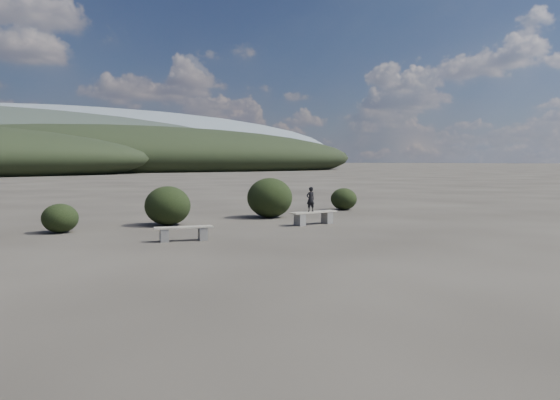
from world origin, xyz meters
TOP-DOWN VIEW (x-y plane):
  - ground at (0.00, 0.00)m, footprint 1200.00×1200.00m
  - bench_left at (-1.74, 4.53)m, footprint 1.63×0.76m
  - bench_right at (3.68, 5.61)m, footprint 1.86×0.44m
  - seated_person at (3.53, 5.61)m, footprint 0.33×0.23m
  - shrub_a at (-4.15, 8.34)m, footprint 1.10×1.10m
  - shrub_b at (-0.60, 8.33)m, footprint 1.58×1.58m
  - shrub_d at (3.75, 8.51)m, footprint 1.78×1.78m
  - shrub_e at (8.41, 9.44)m, footprint 1.19×1.19m

SIDE VIEW (x-z plane):
  - ground at x=0.00m, z-range 0.00..0.00m
  - bench_left at x=-1.74m, z-range 0.04..0.44m
  - bench_right at x=3.68m, z-range 0.05..0.51m
  - shrub_a at x=-4.15m, z-range 0.00..0.90m
  - shrub_e at x=8.41m, z-range 0.00..0.99m
  - shrub_b at x=-0.60m, z-range 0.00..1.35m
  - shrub_d at x=3.75m, z-range 0.00..1.56m
  - seated_person at x=3.53m, z-range 0.46..1.32m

